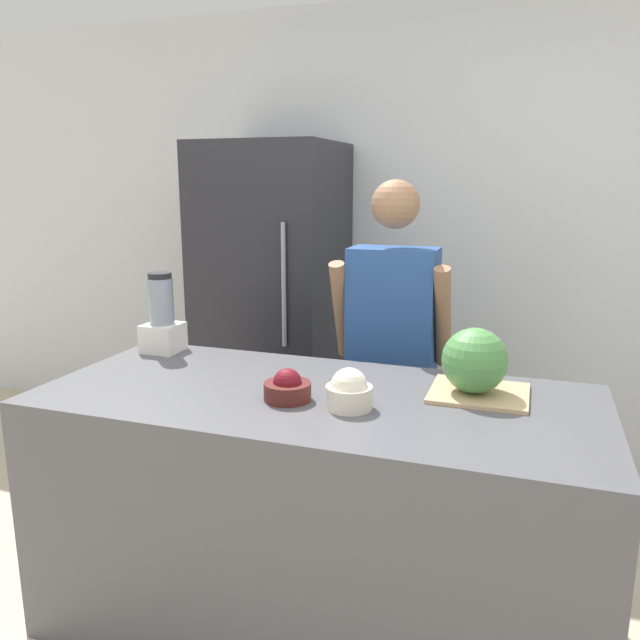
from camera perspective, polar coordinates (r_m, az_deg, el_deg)
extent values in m
cube|color=silver|center=(3.74, 8.68, 7.74)|extent=(8.00, 0.06, 2.60)
cube|color=#4C4C51|center=(2.34, -0.36, -17.13)|extent=(1.92, 0.85, 0.89)
cube|color=#232328|center=(3.62, -4.30, 1.43)|extent=(0.74, 0.71, 1.82)
cylinder|color=gray|center=(3.17, -3.33, 3.18)|extent=(0.02, 0.02, 0.64)
cube|color=#333338|center=(2.99, 6.35, -11.59)|extent=(0.29, 0.18, 0.78)
cube|color=#284C8C|center=(2.78, 6.67, 0.95)|extent=(0.38, 0.22, 0.55)
sphere|color=#936B4C|center=(2.73, 6.92, 10.46)|extent=(0.21, 0.21, 0.21)
cylinder|color=#936B4C|center=(2.80, 1.97, 0.91)|extent=(0.07, 0.23, 0.46)
cylinder|color=#936B4C|center=(2.71, 11.16, 0.26)|extent=(0.07, 0.23, 0.46)
cube|color=tan|center=(2.20, 14.33, -6.50)|extent=(0.33, 0.30, 0.01)
sphere|color=#4C8C47|center=(2.16, 13.96, -3.62)|extent=(0.22, 0.22, 0.22)
cylinder|color=#511E19|center=(2.09, -2.99, -6.52)|extent=(0.16, 0.16, 0.06)
sphere|color=maroon|center=(2.08, -3.00, -5.73)|extent=(0.10, 0.10, 0.10)
cylinder|color=beige|center=(2.01, 2.67, -7.06)|extent=(0.15, 0.15, 0.07)
sphere|color=white|center=(2.00, 2.68, -6.06)|extent=(0.12, 0.12, 0.12)
cube|color=silver|center=(2.74, -14.15, -1.56)|extent=(0.15, 0.15, 0.12)
cylinder|color=gray|center=(2.71, -14.33, 1.67)|extent=(0.10, 0.10, 0.19)
cylinder|color=black|center=(2.69, -14.45, 3.95)|extent=(0.10, 0.10, 0.02)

